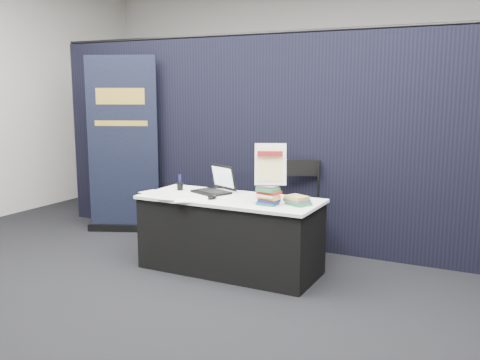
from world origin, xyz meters
name	(u,v)px	position (x,y,z in m)	size (l,w,h in m)	color
floor	(202,288)	(0.00, 0.00, 0.00)	(8.00, 8.00, 0.00)	black
wall_back	(337,92)	(0.00, 4.00, 1.75)	(8.00, 0.02, 3.50)	#BCB9B2
drape_partition	(273,143)	(0.00, 1.60, 1.20)	(6.00, 0.08, 2.40)	black
display_table	(230,234)	(0.00, 0.55, 0.38)	(1.80, 0.75, 0.75)	black
laptop	(214,186)	(-0.28, 0.71, 0.82)	(0.45, 0.43, 0.28)	black
mouse	(212,197)	(-0.12, 0.40, 0.77)	(0.07, 0.11, 0.03)	black
brochure_left	(155,193)	(-0.80, 0.41, 0.75)	(0.30, 0.21, 0.00)	silver
brochure_mid	(175,198)	(-0.47, 0.27, 0.75)	(0.31, 0.22, 0.00)	silver
brochure_right	(192,200)	(-0.27, 0.27, 0.75)	(0.31, 0.22, 0.00)	white
pen_cup	(180,186)	(-0.65, 0.65, 0.79)	(0.07, 0.07, 0.08)	black
book_stack_tall	(269,195)	(0.47, 0.43, 0.84)	(0.20, 0.16, 0.18)	#175A54
book_stack_short	(297,200)	(0.71, 0.54, 0.79)	(0.24, 0.22, 0.09)	#238342
info_sign	(270,165)	(0.47, 0.46, 1.12)	(0.31, 0.22, 0.40)	black
pullup_banner	(123,155)	(-1.91, 1.26, 0.98)	(0.90, 0.47, 2.21)	black
stacking_chair	(292,204)	(0.38, 1.26, 0.58)	(0.61, 0.62, 1.04)	black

